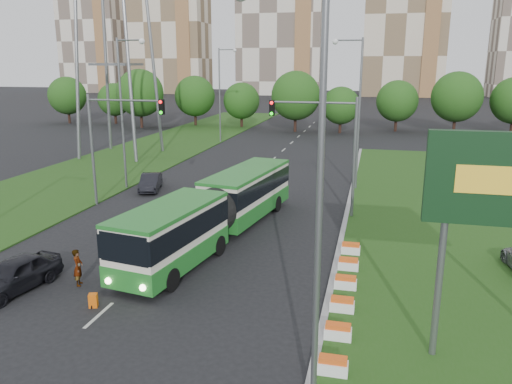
% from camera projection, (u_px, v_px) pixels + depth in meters
% --- Properties ---
extents(ground, '(360.00, 360.00, 0.00)m').
position_uv_depth(ground, '(214.00, 266.00, 25.45)').
color(ground, black).
rests_on(ground, ground).
extents(grass_median, '(14.00, 60.00, 0.15)m').
position_uv_depth(grass_median, '(461.00, 234.00, 30.04)').
color(grass_median, '#224B15').
rests_on(grass_median, ground).
extents(median_kerb, '(0.30, 60.00, 0.18)m').
position_uv_depth(median_kerb, '(344.00, 225.00, 31.60)').
color(median_kerb, '#979797').
rests_on(median_kerb, ground).
extents(left_verge, '(12.00, 110.00, 0.10)m').
position_uv_depth(left_verge, '(126.00, 161.00, 53.05)').
color(left_verge, '#224B15').
rests_on(left_verge, ground).
extents(lane_markings, '(0.20, 100.00, 0.01)m').
position_uv_depth(lane_markings, '(251.00, 179.00, 44.97)').
color(lane_markings, beige).
rests_on(lane_markings, ground).
extents(flower_planters, '(1.10, 11.50, 0.60)m').
position_uv_depth(flower_planters, '(344.00, 293.00, 21.47)').
color(flower_planters, white).
rests_on(flower_planters, grass_median).
extents(traffic_mast_median, '(5.76, 0.32, 8.00)m').
position_uv_depth(traffic_mast_median, '(330.00, 138.00, 32.47)').
color(traffic_mast_median, slate).
rests_on(traffic_mast_median, ground).
extents(traffic_mast_left, '(5.76, 0.32, 8.00)m').
position_uv_depth(traffic_mast_left, '(112.00, 133.00, 34.94)').
color(traffic_mast_left, slate).
rests_on(traffic_mast_left, ground).
extents(street_lamps, '(36.00, 60.00, 12.00)m').
position_uv_depth(street_lamps, '(216.00, 125.00, 34.06)').
color(street_lamps, slate).
rests_on(street_lamps, ground).
extents(tree_line, '(120.00, 8.00, 9.00)m').
position_uv_depth(tree_line, '(393.00, 103.00, 73.89)').
color(tree_line, '#215416').
rests_on(tree_line, ground).
extents(apartment_tower_west, '(26.00, 15.00, 48.00)m').
position_uv_depth(apartment_tower_west, '(170.00, 23.00, 175.46)').
color(apartment_tower_west, beige).
rests_on(apartment_tower_west, ground).
extents(apartment_tower_cwest, '(28.00, 15.00, 52.00)m').
position_uv_depth(apartment_tower_cwest, '(281.00, 15.00, 165.95)').
color(apartment_tower_cwest, silver).
rests_on(apartment_tower_cwest, ground).
extents(apartment_tower_ceast, '(25.00, 15.00, 50.00)m').
position_uv_depth(apartment_tower_ceast, '(406.00, 15.00, 157.18)').
color(apartment_tower_ceast, beige).
rests_on(apartment_tower_ceast, ground).
extents(midrise_west, '(22.00, 14.00, 36.00)m').
position_uv_depth(midrise_west, '(94.00, 42.00, 183.71)').
color(midrise_west, silver).
rests_on(midrise_west, ground).
extents(articulated_bus, '(2.73, 17.52, 2.88)m').
position_uv_depth(articulated_bus, '(216.00, 209.00, 29.13)').
color(articulated_bus, silver).
rests_on(articulated_bus, ground).
extents(car_left_near, '(2.59, 4.79, 1.55)m').
position_uv_depth(car_left_near, '(14.00, 275.00, 22.54)').
color(car_left_near, black).
rests_on(car_left_near, ground).
extents(car_left_far, '(2.57, 4.36, 1.36)m').
position_uv_depth(car_left_far, '(150.00, 182.00, 40.64)').
color(car_left_far, black).
rests_on(car_left_far, ground).
extents(pedestrian, '(0.61, 0.74, 1.75)m').
position_uv_depth(pedestrian, '(78.00, 267.00, 23.08)').
color(pedestrian, gray).
rests_on(pedestrian, ground).
extents(shopping_trolley, '(0.35, 0.37, 0.60)m').
position_uv_depth(shopping_trolley, '(93.00, 301.00, 21.09)').
color(shopping_trolley, '#E15B0B').
rests_on(shopping_trolley, ground).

